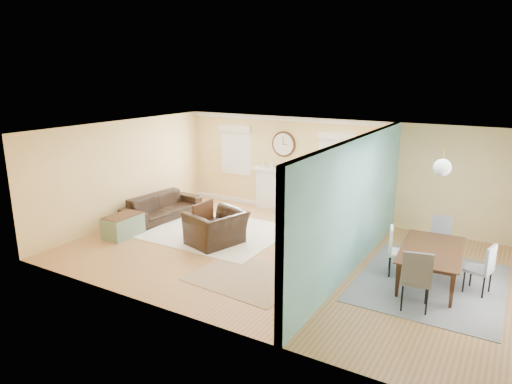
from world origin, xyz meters
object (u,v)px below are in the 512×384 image
sofa (162,207)px  dining_table (432,266)px  credenza (359,223)px  green_chair (339,219)px  eames_chair (216,228)px

sofa → dining_table: (6.84, -0.40, 0.01)m
credenza → dining_table: 2.37m
green_chair → credenza: credenza is taller
credenza → dining_table: bearing=-38.5°
eames_chair → credenza: credenza is taller
credenza → dining_table: size_ratio=0.82×
green_chair → dining_table: 3.06m
green_chair → credenza: 0.71m
sofa → credenza: size_ratio=1.42×
dining_table → green_chair: bearing=50.0°
eames_chair → credenza: size_ratio=0.77×
dining_table → credenza: bearing=47.7°
green_chair → credenza: bearing=178.8°
eames_chair → dining_table: size_ratio=0.63×
credenza → dining_table: (1.85, -1.47, -0.07)m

